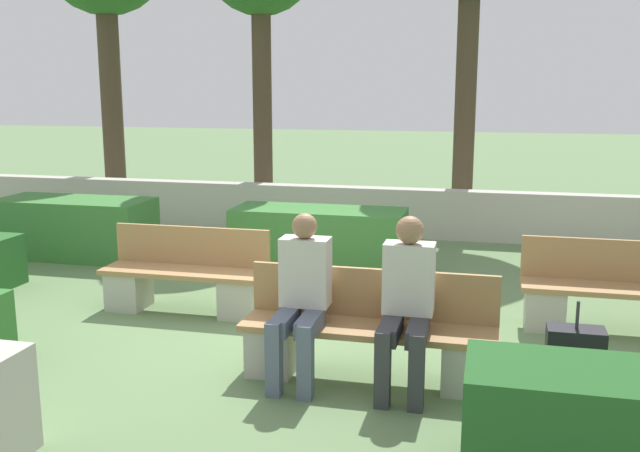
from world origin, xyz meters
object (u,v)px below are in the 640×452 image
at_px(bench_front, 368,338).
at_px(person_seated_man, 301,292).
at_px(suitcase, 574,366).
at_px(bench_right_side, 185,281).
at_px(person_seated_woman, 407,297).
at_px(bench_left_side, 636,299).

xyz_separation_m(bench_front, person_seated_man, (-0.50, -0.14, 0.39)).
bearing_deg(bench_front, suitcase, -4.03).
height_order(bench_front, bench_right_side, same).
bearing_deg(bench_front, person_seated_man, -164.01).
distance_m(person_seated_man, suitcase, 2.06).
bearing_deg(person_seated_woman, suitcase, 1.61).
height_order(bench_left_side, suitcase, bench_left_side).
height_order(person_seated_woman, suitcase, person_seated_woman).
distance_m(bench_front, person_seated_man, 0.65).
relative_size(bench_front, person_seated_man, 1.52).
relative_size(person_seated_man, person_seated_woman, 0.99).
bearing_deg(suitcase, bench_right_side, 159.37).
bearing_deg(bench_right_side, suitcase, -22.64).
height_order(bench_right_side, suitcase, bench_right_side).
bearing_deg(bench_right_side, bench_front, -32.87).
relative_size(bench_front, suitcase, 2.58).
bearing_deg(person_seated_woman, bench_right_side, 149.91).
xyz_separation_m(bench_right_side, person_seated_woman, (2.41, -1.40, 0.41)).
relative_size(bench_right_side, person_seated_woman, 1.28).
height_order(person_seated_man, suitcase, person_seated_man).
height_order(person_seated_man, person_seated_woman, person_seated_woman).
xyz_separation_m(bench_left_side, person_seated_man, (-2.73, -1.75, 0.38)).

